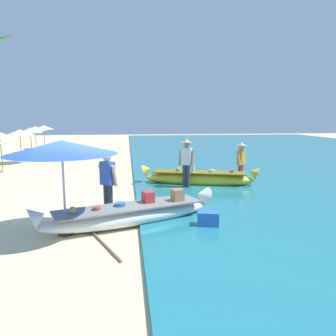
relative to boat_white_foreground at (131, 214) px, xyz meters
name	(u,v)px	position (x,y,z in m)	size (l,w,h in m)	color
ground_plane	(85,224)	(-1.11, 0.21, -0.28)	(80.00, 80.00, 0.00)	beige
boat_white_foreground	(131,214)	(0.00, 0.00, 0.00)	(4.48, 2.24, 0.81)	white
boat_yellow_midground	(199,178)	(2.63, 4.18, 0.02)	(4.36, 1.90, 0.85)	yellow
person_vendor_hatted	(186,160)	(2.05, 3.67, 0.79)	(0.58, 0.46, 1.85)	#333842
person_tourist_customer	(108,181)	(-0.57, 0.70, 0.69)	(0.55, 0.51, 1.71)	#333842
person_vendor_assistant	(241,160)	(4.34, 4.38, 0.67)	(0.52, 0.53, 1.65)	#B2383D
patio_umbrella_large	(62,148)	(-1.46, -0.44, 1.67)	(2.40, 2.40, 2.12)	#B7B7BC
parasol_row_1	(0,136)	(-5.89, 8.20, 1.46)	(1.60, 1.60, 1.91)	#8E6B47
parasol_row_2	(20,132)	(-5.98, 11.33, 1.46)	(1.60, 1.60, 1.91)	#8E6B47
parasol_row_3	(30,130)	(-6.24, 14.28, 1.46)	(1.60, 1.60, 1.91)	#8E6B47
parasol_row_4	(35,129)	(-6.72, 17.18, 1.46)	(1.60, 1.60, 1.91)	#8E6B47
parasol_row_5	(44,127)	(-6.77, 19.87, 1.46)	(1.60, 1.60, 1.91)	#8E6B47
cooler_box	(208,220)	(1.81, -0.51, -0.07)	(0.50, 0.32, 0.42)	blue
paddle	(100,240)	(-0.65, -0.98, -0.25)	(0.92, 1.80, 0.05)	#8E6B47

